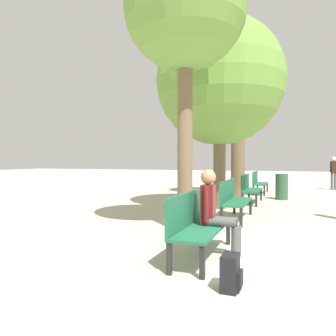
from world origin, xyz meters
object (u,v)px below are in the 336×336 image
object	(u,v)px
pedestrian_mid	(334,171)
trash_bin	(282,187)
bench_row_2	(249,187)
tree_row_0	(185,11)
bench_row_1	(233,197)
person_seated	(216,210)
tree_row_2	(238,81)
tree_row_1	(220,82)
backpack	(231,273)
bench_row_0	(196,221)
bench_row_3	(258,181)

from	to	relation	value
pedestrian_mid	trash_bin	xyz separation A→B (m)	(-2.19, -4.96, -0.44)
bench_row_2	tree_row_0	bearing A→B (deg)	-97.72
bench_row_1	person_seated	world-z (taller)	person_seated
tree_row_0	trash_bin	world-z (taller)	tree_row_0
tree_row_0	person_seated	size ratio (longest dim) A/B	4.37
person_seated	tree_row_2	bearing A→B (deg)	96.31
tree_row_1	backpack	xyz separation A→B (m)	(1.33, -5.84, -3.45)
bench_row_1	bench_row_2	size ratio (longest dim) A/B	1.00
tree_row_1	bench_row_1	bearing A→B (deg)	-68.02
bench_row_0	backpack	distance (m)	1.30
bench_row_1	bench_row_3	size ratio (longest dim) A/B	1.00
bench_row_0	bench_row_3	distance (m)	9.51
bench_row_1	tree_row_2	bearing A→B (deg)	97.28
bench_row_1	tree_row_0	world-z (taller)	tree_row_0
bench_row_3	pedestrian_mid	size ratio (longest dim) A/B	1.13
bench_row_1	trash_bin	size ratio (longest dim) A/B	1.95
person_seated	tree_row_1	bearing A→B (deg)	101.00
bench_row_1	tree_row_2	distance (m)	6.47
bench_row_3	trash_bin	distance (m)	2.07
bench_row_0	bench_row_3	world-z (taller)	same
tree_row_0	tree_row_2	distance (m)	6.77
tree_row_1	trash_bin	distance (m)	4.59
backpack	pedestrian_mid	xyz separation A→B (m)	(2.48, 13.69, 0.71)
bench_row_1	person_seated	xyz separation A→B (m)	(0.24, -2.99, 0.15)
pedestrian_mid	tree_row_2	bearing A→B (deg)	-131.20
tree_row_1	tree_row_2	bearing A→B (deg)	90.00
bench_row_2	bench_row_3	world-z (taller)	same
trash_bin	tree_row_1	bearing A→B (deg)	-119.32
person_seated	tree_row_0	bearing A→B (deg)	123.83
bench_row_1	trash_bin	world-z (taller)	bench_row_1
bench_row_1	person_seated	bearing A→B (deg)	-85.36
bench_row_0	tree_row_1	bearing A→B (deg)	97.77
tree_row_1	tree_row_2	distance (m)	3.58
bench_row_2	tree_row_0	distance (m)	6.12
tree_row_2	trash_bin	bearing A→B (deg)	-20.39
bench_row_2	trash_bin	xyz separation A→B (m)	(0.97, 1.34, -0.07)
tree_row_1	person_seated	world-z (taller)	tree_row_1
backpack	bench_row_1	bearing A→B (deg)	99.09
bench_row_0	trash_bin	distance (m)	7.74
bench_row_0	tree_row_2	bearing A→B (deg)	94.51
bench_row_2	person_seated	distance (m)	6.16
bench_row_3	bench_row_2	bearing A→B (deg)	-90.00
bench_row_0	bench_row_3	xyz separation A→B (m)	(0.00, 9.51, 0.00)
tree_row_2	trash_bin	distance (m)	4.34
tree_row_0	backpack	size ratio (longest dim) A/B	14.31
bench_row_3	person_seated	world-z (taller)	person_seated
bench_row_1	trash_bin	distance (m)	4.61
tree_row_0	person_seated	world-z (taller)	tree_row_0
bench_row_1	bench_row_2	world-z (taller)	same
bench_row_0	person_seated	distance (m)	0.34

